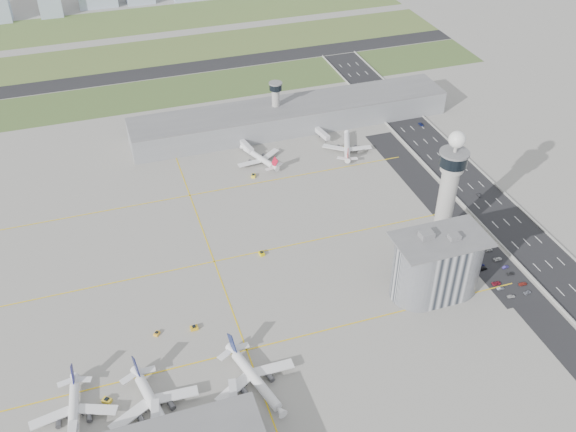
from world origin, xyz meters
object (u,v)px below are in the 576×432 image
object	(u,v)px
tug_2	(194,328)
car_lot_6	(527,292)
jet_bridge_near_2	(235,413)
jet_bridge_far_0	(242,143)
airplane_near_c	(256,376)
car_hw_2	(421,124)
car_hw_4	(366,90)
car_lot_4	(481,265)
tug_4	(253,175)
car_lot_2	(496,283)
airplane_near_b	(154,403)
car_lot_11	(489,250)
tug_1	(157,333)
control_tower	(449,186)
car_lot_7	(523,284)
admin_building	(437,265)
car_lot_3	(483,269)
car_lot_9	(506,267)
tug_5	(345,148)
car_lot_0	(511,296)
airplane_far_a	(258,154)
tug_0	(107,400)
car_hw_1	(479,195)
car_lot_10	(498,259)
secondary_tower	(276,101)
airplane_near_a	(72,412)
car_lot_5	(472,256)
car_lot_8	(511,273)

from	to	relation	value
tug_2	car_lot_6	bearing A→B (deg)	79.08
jet_bridge_near_2	jet_bridge_far_0	distance (m)	200.68
airplane_near_c	car_hw_2	bearing A→B (deg)	120.56
car_hw_4	car_lot_4	bearing A→B (deg)	-104.85
tug_4	car_lot_2	world-z (taller)	tug_4
airplane_near_b	car_lot_11	bearing A→B (deg)	91.39
jet_bridge_far_0	tug_1	distance (m)	160.66
control_tower	car_lot_7	distance (m)	57.47
admin_building	car_hw_4	world-z (taller)	admin_building
car_lot_3	car_lot_7	world-z (taller)	car_lot_7
airplane_near_c	car_lot_2	size ratio (longest dim) A/B	9.13
car_lot_9	tug_5	bearing A→B (deg)	3.87
car_lot_0	car_lot_6	distance (m)	8.74
airplane_far_a	tug_0	world-z (taller)	airplane_far_a
tug_2	tug_0	bearing A→B (deg)	-56.84
airplane_near_b	car_hw_1	world-z (taller)	airplane_near_b
admin_building	car_lot_4	size ratio (longest dim) A/B	12.22
jet_bridge_far_0	car_lot_10	distance (m)	171.37
secondary_tower	tug_5	xyz separation A→B (m)	(32.63, -40.74, -17.99)
airplane_near_a	car_lot_2	bearing A→B (deg)	99.73
tug_4	car_hw_2	world-z (taller)	tug_4
airplane_near_c	car_lot_10	xyz separation A→B (m)	(134.38, 35.78, -5.25)
tug_0	car_hw_1	distance (m)	225.71
control_tower	airplane_near_a	world-z (taller)	control_tower
tug_5	car_lot_9	distance (m)	132.28
car_lot_0	car_hw_2	size ratio (longest dim) A/B	0.84
airplane_near_c	tug_4	size ratio (longest dim) A/B	12.62
car_lot_5	car_lot_8	distance (m)	20.15
car_lot_10	car_hw_1	xyz separation A→B (m)	(21.05, 51.01, -0.05)
tug_2	car_lot_2	world-z (taller)	tug_2
airplane_near_a	tug_5	distance (m)	231.07
airplane_near_c	tug_0	world-z (taller)	airplane_near_c
car_lot_9	control_tower	bearing A→B (deg)	28.35
tug_5	car_lot_10	xyz separation A→B (m)	(30.42, -122.41, -0.19)
car_lot_11	car_lot_10	bearing A→B (deg)	-177.09
airplane_near_b	car_lot_5	xyz separation A→B (m)	(163.24, 41.95, -5.34)
airplane_near_a	tug_0	bearing A→B (deg)	117.26
tug_4	car_hw_1	world-z (taller)	tug_4
tug_5	car_lot_11	distance (m)	118.79
admin_building	car_lot_3	distance (m)	34.05
car_lot_5	jet_bridge_far_0	bearing A→B (deg)	30.74
car_lot_7	car_lot_2	bearing A→B (deg)	71.89
car_lot_6	car_hw_4	distance (m)	219.84
car_lot_5	car_hw_1	bearing A→B (deg)	-34.52
tug_0	car_lot_8	xyz separation A→B (m)	(191.30, 13.98, -0.40)
secondary_tower	airplane_near_a	bearing A→B (deg)	-126.08
car_lot_11	car_hw_1	size ratio (longest dim) A/B	1.16
tug_1	car_lot_11	bearing A→B (deg)	-139.98
jet_bridge_far_0	tug_5	size ratio (longest dim) A/B	5.02
admin_building	tug_5	bearing A→B (deg)	85.37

